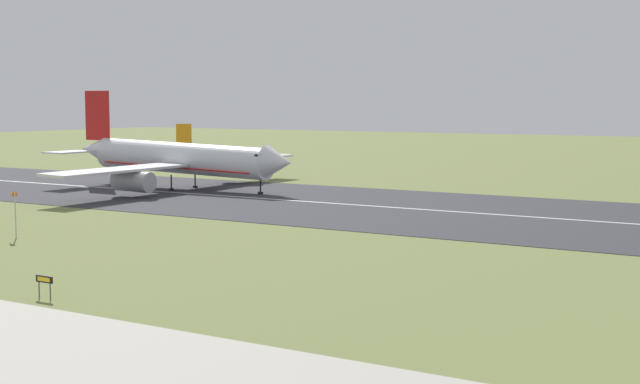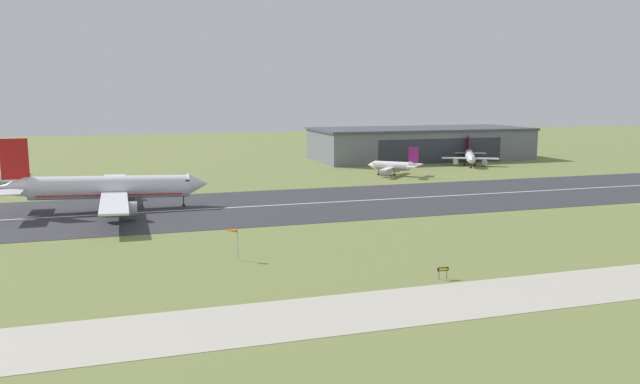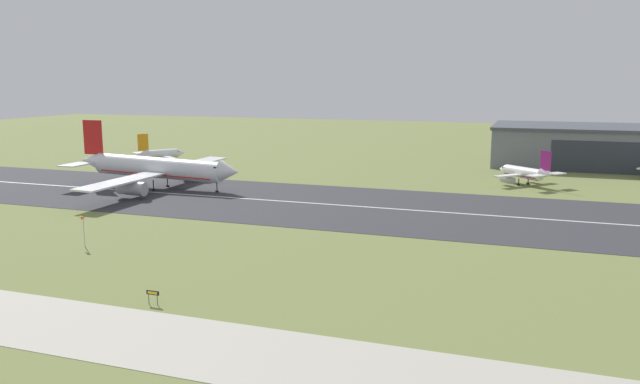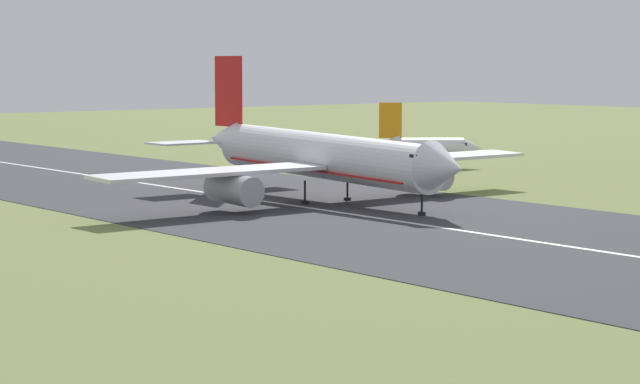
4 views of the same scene
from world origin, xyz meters
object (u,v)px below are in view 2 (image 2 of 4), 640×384
(airplane_parked_centre, at_px, (12,179))
(runway_sign, at_px, (443,270))
(airplane_parked_west, at_px, (470,157))
(airplane_parked_east, at_px, (393,166))
(windsock_pole, at_px, (231,232))
(airplane_landing, at_px, (109,188))

(airplane_parked_centre, distance_m, runway_sign, 133.17)
(airplane_parked_west, distance_m, airplane_parked_east, 42.87)
(airplane_parked_centre, distance_m, windsock_pole, 102.77)
(airplane_parked_centre, bearing_deg, airplane_parked_east, -2.58)
(airplane_landing, xyz_separation_m, airplane_parked_centre, (-26.45, 41.27, -2.22))
(airplane_landing, distance_m, runway_sign, 84.23)
(windsock_pole, bearing_deg, airplane_landing, 110.75)
(airplane_parked_centre, bearing_deg, airplane_landing, -57.34)
(airplane_parked_east, xyz_separation_m, runway_sign, (-39.91, -106.56, -1.78))
(airplane_landing, xyz_separation_m, airplane_parked_west, (124.93, 54.25, -1.83))
(airplane_parked_east, bearing_deg, windsock_pole, -127.53)
(airplane_parked_centre, distance_m, airplane_parked_east, 112.61)
(airplane_parked_centre, xyz_separation_m, airplane_parked_east, (112.49, -5.08, 0.24))
(airplane_landing, distance_m, airplane_parked_west, 136.21)
(runway_sign, bearing_deg, airplane_parked_east, 69.47)
(airplane_landing, bearing_deg, runway_sign, -56.75)
(windsock_pole, bearing_deg, airplane_parked_west, 44.82)
(airplane_parked_west, distance_m, runway_sign, 147.45)
(airplane_parked_east, height_order, windsock_pole, airplane_parked_east)
(airplane_parked_east, relative_size, runway_sign, 10.21)
(airplane_parked_east, bearing_deg, airplane_parked_centre, 177.42)
(airplane_parked_centre, height_order, windsock_pole, airplane_parked_centre)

